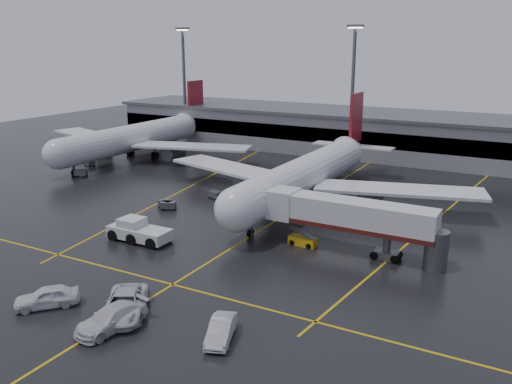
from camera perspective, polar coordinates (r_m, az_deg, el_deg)
The scene contains 22 objects.
ground at distance 69.72m, azimuth 2.24°, elevation -3.00°, with size 220.00×220.00×0.00m, color black.
apron_line_centre at distance 69.71m, azimuth 2.24°, elevation -2.99°, with size 0.25×90.00×0.02m, color gold.
apron_line_stop at distance 52.37m, azimuth -8.82°, elevation -9.67°, with size 60.00×0.25×0.02m, color gold.
apron_line_left at distance 87.89m, azimuth -6.50°, elevation 0.85°, with size 0.25×70.00×0.02m, color gold.
apron_line_right at distance 73.50m, azimuth 18.51°, elevation -2.82°, with size 0.25×70.00×0.02m, color gold.
terminal at distance 112.48m, azimuth 13.38°, elevation 6.01°, with size 122.00×19.00×8.60m.
light_mast_left at distance 125.87m, azimuth -7.64°, elevation 11.92°, with size 3.00×1.20×25.45m.
light_mast_mid at distance 107.14m, azimuth 10.22°, elevation 11.20°, with size 3.00×1.20×25.45m.
main_airliner at distance 77.02m, azimuth 5.52°, elevation 2.00°, with size 48.80×45.60×14.10m.
second_airliner at distance 109.43m, azimuth -12.49°, elevation 5.74°, with size 48.80×45.60×14.10m.
jet_bridge at distance 58.88m, azimuth 10.00°, elevation -2.73°, with size 19.90×3.40×6.05m.
pushback_tractor at distance 63.77m, azimuth -12.39°, elevation -4.13°, with size 7.59×3.29×2.70m.
belt_loader at distance 61.38m, azimuth 4.99°, elevation -5.18°, with size 3.27×1.68×2.02m.
service_van_a at distance 47.35m, azimuth -13.75°, elevation -11.51°, with size 3.26×7.06×1.96m, color silver.
service_van_b at distance 45.65m, azimuth -15.07°, elevation -12.78°, with size 2.55×6.28×1.82m, color silver.
service_van_c at distance 42.86m, azimuth -3.73°, elevation -14.37°, with size 1.70×4.88×1.61m, color silver.
service_van_d at distance 50.79m, azimuth -21.29°, elevation -10.31°, with size 2.18×5.41×1.84m, color white.
baggage_cart_a at distance 74.89m, azimuth -9.29°, elevation -1.37°, with size 2.36×2.03×1.12m.
baggage_cart_b at distance 75.59m, azimuth -9.52°, elevation -1.22°, with size 2.13×1.51×1.12m.
baggage_cart_c at distance 79.24m, azimuth -4.31°, elevation -0.26°, with size 2.28×1.79×1.12m.
baggage_cart_d at distance 104.92m, azimuth -17.25°, elevation 3.00°, with size 2.32×1.90×1.12m.
baggage_cart_e at distance 97.07m, azimuth -18.08°, elevation 1.96°, with size 2.35×1.97×1.12m.
Camera 1 is at (29.55, -59.12, 22.17)m, focal length 37.71 mm.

